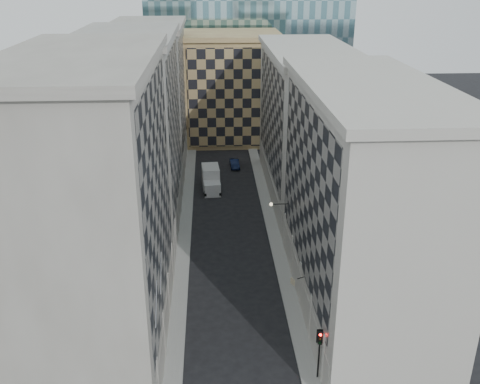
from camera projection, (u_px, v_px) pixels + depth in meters
name	position (u px, v px, depth m)	size (l,w,h in m)	color
sidewalk_west	(185.00, 233.00, 63.19)	(1.50, 100.00, 0.15)	gray
sidewalk_east	(273.00, 230.00, 63.74)	(1.50, 100.00, 0.15)	gray
bldg_left_a	(96.00, 211.00, 40.85)	(10.80, 22.80, 23.70)	gray
bldg_left_b	(133.00, 135.00, 61.29)	(10.80, 22.80, 22.70)	gray
bldg_left_c	(151.00, 96.00, 81.73)	(10.80, 22.80, 21.70)	gray
bldg_right_a	(360.00, 201.00, 46.27)	(10.80, 26.80, 20.70)	#B6B1A7
bldg_right_b	(307.00, 123.00, 71.30)	(10.80, 28.80, 19.70)	#B6B1A7
tan_block	(232.00, 87.00, 94.82)	(16.80, 14.80, 18.80)	#A27C56
flagpoles_left	(159.00, 288.00, 38.00)	(0.10, 6.33, 2.33)	gray
bracket_lamp	(273.00, 204.00, 55.80)	(1.98, 0.36, 0.36)	black
traffic_light	(320.00, 344.00, 39.64)	(0.54, 0.49, 4.28)	black
box_truck	(211.00, 180.00, 75.28)	(2.72, 5.91, 3.16)	silver
dark_car	(234.00, 164.00, 83.88)	(1.33, 3.82, 1.26)	#0D1632
shop_sign	(294.00, 281.00, 46.46)	(1.19, 0.59, 0.70)	black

